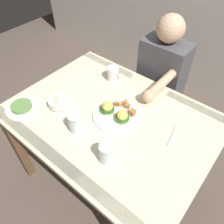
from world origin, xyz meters
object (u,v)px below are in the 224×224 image
at_px(eggs_benedict_plate, 116,113).
at_px(water_glass_near, 106,154).
at_px(water_glass_far, 75,124).
at_px(diner_person, 160,79).
at_px(fork, 173,134).
at_px(fruit_bowl, 58,103).
at_px(coffee_mug, 113,73).
at_px(dining_table, 111,127).
at_px(side_plate, 22,107).

distance_m(eggs_benedict_plate, water_glass_near, 0.30).
relative_size(water_glass_far, diner_person, 0.10).
relative_size(eggs_benedict_plate, water_glass_near, 2.41).
height_order(fork, water_glass_near, water_glass_near).
height_order(fruit_bowl, coffee_mug, coffee_mug).
xyz_separation_m(dining_table, fruit_bowl, (-0.30, -0.14, 0.14)).
relative_size(coffee_mug, diner_person, 0.10).
height_order(coffee_mug, diner_person, diner_person).
bearing_deg(fork, diner_person, 126.83).
distance_m(eggs_benedict_plate, fruit_bowl, 0.36).
xyz_separation_m(fruit_bowl, coffee_mug, (0.09, 0.42, 0.02)).
height_order(eggs_benedict_plate, diner_person, diner_person).
relative_size(dining_table, diner_person, 1.05).
relative_size(coffee_mug, water_glass_far, 0.96).
bearing_deg(water_glass_far, coffee_mug, 105.52).
height_order(eggs_benedict_plate, side_plate, eggs_benedict_plate).
bearing_deg(coffee_mug, fork, -16.76).
height_order(dining_table, water_glass_near, water_glass_near).
height_order(coffee_mug, water_glass_far, water_glass_far).
bearing_deg(dining_table, diner_person, 91.02).
height_order(fruit_bowl, water_glass_near, water_glass_near).
bearing_deg(fruit_bowl, coffee_mug, 78.28).
relative_size(dining_table, coffee_mug, 10.76).
bearing_deg(side_plate, fruit_bowl, 46.23).
distance_m(coffee_mug, fork, 0.60).
bearing_deg(diner_person, dining_table, -88.98).
height_order(water_glass_far, side_plate, water_glass_far).
distance_m(eggs_benedict_plate, coffee_mug, 0.36).
height_order(fork, side_plate, side_plate).
xyz_separation_m(water_glass_far, diner_person, (0.07, 0.81, -0.14)).
bearing_deg(dining_table, water_glass_near, -54.36).
relative_size(dining_table, side_plate, 6.00).
xyz_separation_m(eggs_benedict_plate, coffee_mug, (-0.24, 0.27, 0.03)).
relative_size(dining_table, fork, 7.71).
relative_size(dining_table, water_glass_far, 10.31).
bearing_deg(fork, eggs_benedict_plate, -164.04).
height_order(dining_table, fork, fork).
distance_m(fruit_bowl, fork, 0.71).
bearing_deg(fruit_bowl, fork, 20.92).
relative_size(fruit_bowl, side_plate, 0.60).
height_order(dining_table, fruit_bowl, fruit_bowl).
xyz_separation_m(water_glass_near, side_plate, (-0.63, -0.06, -0.03)).
height_order(dining_table, water_glass_far, water_glass_far).
height_order(coffee_mug, fork, coffee_mug).
height_order(dining_table, diner_person, diner_person).
distance_m(dining_table, diner_person, 0.60).
bearing_deg(fork, side_plate, -153.12).
bearing_deg(coffee_mug, fruit_bowl, -101.72).
relative_size(eggs_benedict_plate, coffee_mug, 2.42).
relative_size(water_glass_near, water_glass_far, 0.96).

